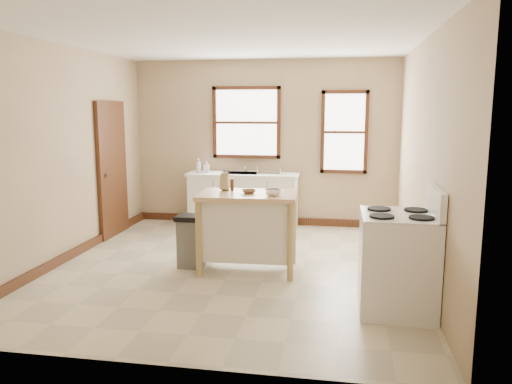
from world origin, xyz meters
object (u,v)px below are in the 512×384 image
(gas_stove, at_px, (398,249))
(knife_block, at_px, (225,182))
(pepper_grinder, at_px, (232,185))
(trash_bin, at_px, (191,241))
(soap_bottle_a, at_px, (198,166))
(bowl_a, at_px, (249,192))
(dish_rack, at_px, (270,171))
(bowl_b, at_px, (273,191))
(kitchen_island, at_px, (248,232))
(bowl_c, at_px, (273,193))
(soap_bottle_b, at_px, (206,167))

(gas_stove, bearing_deg, knife_block, 150.72)
(pepper_grinder, bearing_deg, trash_bin, -162.58)
(soap_bottle_a, relative_size, knife_block, 1.19)
(bowl_a, bearing_deg, dish_rack, 91.41)
(dish_rack, bearing_deg, bowl_b, -59.83)
(kitchen_island, height_order, bowl_a, bowl_a)
(dish_rack, distance_m, gas_stove, 3.64)
(dish_rack, distance_m, pepper_grinder, 2.09)
(dish_rack, height_order, bowl_a, dish_rack)
(trash_bin, height_order, gas_stove, gas_stove)
(soap_bottle_a, bearing_deg, dish_rack, 17.61)
(bowl_b, height_order, bowl_c, bowl_c)
(bowl_b, relative_size, gas_stove, 0.14)
(soap_bottle_b, relative_size, bowl_a, 1.09)
(kitchen_island, xyz_separation_m, gas_stove, (1.68, -0.97, 0.14))
(kitchen_island, relative_size, bowl_b, 6.87)
(soap_bottle_a, distance_m, dish_rack, 1.21)
(knife_block, relative_size, bowl_b, 1.16)
(soap_bottle_a, distance_m, trash_bin, 2.36)
(dish_rack, height_order, bowl_c, bowl_c)
(pepper_grinder, bearing_deg, bowl_a, -33.49)
(soap_bottle_a, distance_m, bowl_c, 2.79)
(soap_bottle_b, distance_m, kitchen_island, 2.54)
(kitchen_island, bearing_deg, dish_rack, 88.49)
(soap_bottle_a, relative_size, gas_stove, 0.19)
(bowl_c, xyz_separation_m, trash_bin, (-1.06, 0.12, -0.66))
(bowl_b, xyz_separation_m, trash_bin, (-1.02, -0.10, -0.66))
(pepper_grinder, bearing_deg, bowl_b, -6.18)
(dish_rack, xyz_separation_m, gas_stove, (1.72, -3.19, -0.35))
(trash_bin, distance_m, gas_stove, 2.61)
(knife_block, bearing_deg, bowl_b, -0.67)
(knife_block, xyz_separation_m, trash_bin, (-0.41, -0.16, -0.74))
(dish_rack, bearing_deg, bowl_c, -59.78)
(knife_block, relative_size, trash_bin, 0.30)
(soap_bottle_a, bearing_deg, bowl_a, -44.57)
(soap_bottle_b, height_order, kitchen_island, soap_bottle_b)
(kitchen_island, bearing_deg, bowl_c, -23.06)
(dish_rack, height_order, knife_block, knife_block)
(bowl_b, bearing_deg, soap_bottle_a, 126.57)
(dish_rack, bearing_deg, bowl_a, -67.42)
(soap_bottle_a, xyz_separation_m, gas_stove, (2.93, -3.14, -0.42))
(bowl_b, bearing_deg, bowl_a, -159.92)
(knife_block, relative_size, gas_stove, 0.16)
(kitchen_island, bearing_deg, bowl_b, 14.62)
(knife_block, height_order, bowl_b, knife_block)
(dish_rack, relative_size, kitchen_island, 0.34)
(knife_block, height_order, gas_stove, gas_stove)
(bowl_a, xyz_separation_m, bowl_b, (0.28, 0.10, -0.00))
(kitchen_island, height_order, bowl_b, bowl_b)
(bowl_a, height_order, bowl_b, bowl_a)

